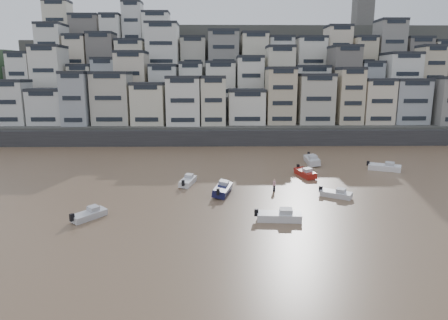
{
  "coord_description": "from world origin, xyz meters",
  "views": [
    {
      "loc": [
        4.14,
        -24.87,
        15.68
      ],
      "look_at": [
        5.17,
        30.0,
        4.0
      ],
      "focal_mm": 32.0,
      "sensor_mm": 36.0,
      "label": 1
    }
  ],
  "objects_px": {
    "boat_g": "(385,166)",
    "boat_e": "(305,172)",
    "boat_b": "(336,193)",
    "boat_a": "(279,215)",
    "boat_f": "(188,180)",
    "boat_j": "(89,214)",
    "boat_c": "(223,188)",
    "boat_i": "(312,159)",
    "person_pink": "(274,185)"
  },
  "relations": [
    {
      "from": "boat_e",
      "to": "boat_b",
      "type": "bearing_deg",
      "value": -5.15
    },
    {
      "from": "boat_j",
      "to": "boat_e",
      "type": "distance_m",
      "value": 33.76
    },
    {
      "from": "boat_b",
      "to": "boat_e",
      "type": "relative_size",
      "value": 0.8
    },
    {
      "from": "boat_g",
      "to": "boat_f",
      "type": "distance_m",
      "value": 33.41
    },
    {
      "from": "boat_b",
      "to": "boat_g",
      "type": "height_order",
      "value": "boat_g"
    },
    {
      "from": "boat_j",
      "to": "boat_c",
      "type": "relative_size",
      "value": 0.76
    },
    {
      "from": "boat_g",
      "to": "boat_j",
      "type": "xyz_separation_m",
      "value": [
        -42.38,
        -22.25,
        -0.15
      ]
    },
    {
      "from": "boat_j",
      "to": "boat_c",
      "type": "bearing_deg",
      "value": -22.13
    },
    {
      "from": "boat_c",
      "to": "person_pink",
      "type": "height_order",
      "value": "person_pink"
    },
    {
      "from": "boat_i",
      "to": "boat_f",
      "type": "height_order",
      "value": "boat_i"
    },
    {
      "from": "boat_c",
      "to": "boat_e",
      "type": "bearing_deg",
      "value": -42.2
    },
    {
      "from": "boat_e",
      "to": "boat_a",
      "type": "bearing_deg",
      "value": -33.58
    },
    {
      "from": "boat_b",
      "to": "boat_j",
      "type": "distance_m",
      "value": 30.75
    },
    {
      "from": "boat_g",
      "to": "boat_e",
      "type": "distance_m",
      "value": 14.66
    },
    {
      "from": "boat_a",
      "to": "boat_e",
      "type": "relative_size",
      "value": 0.96
    },
    {
      "from": "boat_j",
      "to": "boat_c",
      "type": "height_order",
      "value": "boat_c"
    },
    {
      "from": "boat_j",
      "to": "boat_c",
      "type": "distance_m",
      "value": 17.67
    },
    {
      "from": "boat_j",
      "to": "boat_i",
      "type": "height_order",
      "value": "boat_i"
    },
    {
      "from": "boat_b",
      "to": "boat_a",
      "type": "bearing_deg",
      "value": -102.07
    },
    {
      "from": "boat_g",
      "to": "boat_a",
      "type": "bearing_deg",
      "value": -106.4
    },
    {
      "from": "boat_a",
      "to": "boat_i",
      "type": "height_order",
      "value": "boat_i"
    },
    {
      "from": "boat_g",
      "to": "boat_a",
      "type": "distance_m",
      "value": 31.57
    },
    {
      "from": "boat_g",
      "to": "boat_f",
      "type": "relative_size",
      "value": 1.09
    },
    {
      "from": "boat_b",
      "to": "boat_f",
      "type": "xyz_separation_m",
      "value": [
        -19.85,
        6.64,
        0.09
      ]
    },
    {
      "from": "boat_b",
      "to": "boat_j",
      "type": "height_order",
      "value": "boat_j"
    },
    {
      "from": "boat_c",
      "to": "boat_f",
      "type": "relative_size",
      "value": 1.16
    },
    {
      "from": "boat_g",
      "to": "boat_j",
      "type": "relative_size",
      "value": 1.24
    },
    {
      "from": "boat_a",
      "to": "boat_j",
      "type": "height_order",
      "value": "boat_a"
    },
    {
      "from": "boat_f",
      "to": "boat_e",
      "type": "xyz_separation_m",
      "value": [
        18.2,
        4.48,
        0.06
      ]
    },
    {
      "from": "boat_g",
      "to": "person_pink",
      "type": "xyz_separation_m",
      "value": [
        -20.26,
        -11.85,
        0.11
      ]
    },
    {
      "from": "boat_b",
      "to": "boat_a",
      "type": "xyz_separation_m",
      "value": [
        -8.78,
        -8.47,
        0.12
      ]
    },
    {
      "from": "boat_i",
      "to": "boat_f",
      "type": "distance_m",
      "value": 25.35
    },
    {
      "from": "boat_g",
      "to": "boat_i",
      "type": "xyz_separation_m",
      "value": [
        -11.0,
        5.44,
        0.14
      ]
    },
    {
      "from": "boat_a",
      "to": "boat_e",
      "type": "xyz_separation_m",
      "value": [
        7.14,
        19.59,
        0.03
      ]
    },
    {
      "from": "boat_b",
      "to": "boat_a",
      "type": "height_order",
      "value": "boat_a"
    },
    {
      "from": "boat_c",
      "to": "boat_e",
      "type": "xyz_separation_m",
      "value": [
        13.19,
        9.25,
        -0.06
      ]
    },
    {
      "from": "boat_f",
      "to": "person_pink",
      "type": "bearing_deg",
      "value": -95.28
    },
    {
      "from": "boat_a",
      "to": "boat_b",
      "type": "bearing_deg",
      "value": 48.47
    },
    {
      "from": "boat_j",
      "to": "boat_f",
      "type": "relative_size",
      "value": 0.88
    },
    {
      "from": "boat_j",
      "to": "person_pink",
      "type": "bearing_deg",
      "value": -28.8
    },
    {
      "from": "boat_f",
      "to": "boat_e",
      "type": "height_order",
      "value": "boat_e"
    },
    {
      "from": "boat_b",
      "to": "boat_e",
      "type": "distance_m",
      "value": 11.25
    },
    {
      "from": "boat_a",
      "to": "boat_f",
      "type": "xyz_separation_m",
      "value": [
        -11.07,
        15.11,
        -0.03
      ]
    },
    {
      "from": "boat_b",
      "to": "boat_g",
      "type": "distance_m",
      "value": 19.4
    },
    {
      "from": "boat_j",
      "to": "boat_f",
      "type": "height_order",
      "value": "boat_f"
    },
    {
      "from": "boat_f",
      "to": "boat_c",
      "type": "bearing_deg",
      "value": -121.93
    },
    {
      "from": "person_pink",
      "to": "boat_g",
      "type": "bearing_deg",
      "value": 30.32
    },
    {
      "from": "boat_j",
      "to": "boat_e",
      "type": "bearing_deg",
      "value": -20.6
    },
    {
      "from": "boat_f",
      "to": "boat_j",
      "type": "bearing_deg",
      "value": 156.33
    },
    {
      "from": "boat_j",
      "to": "boat_c",
      "type": "xyz_separation_m",
      "value": [
        15.01,
        9.32,
        0.19
      ]
    }
  ]
}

